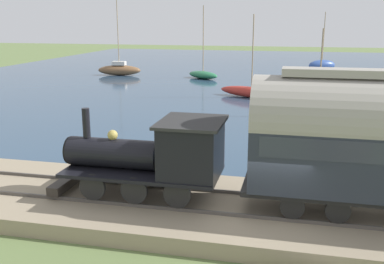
{
  "coord_description": "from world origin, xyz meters",
  "views": [
    {
      "loc": [
        -13.55,
        -0.59,
        6.68
      ],
      "look_at": [
        3.49,
        3.32,
        2.25
      ],
      "focal_mm": 42.0,
      "sensor_mm": 36.0,
      "label": 1
    }
  ],
  "objects": [
    {
      "name": "rail_embankment",
      "position": [
        0.59,
        0.0,
        0.27
      ],
      "size": [
        5.61,
        56.0,
        0.66
      ],
      "color": "gray",
      "rests_on": "ground"
    },
    {
      "name": "harbor_water",
      "position": [
        43.7,
        0.0,
        0.0
      ],
      "size": [
        80.0,
        80.0,
        0.01
      ],
      "color": "#2D4760",
      "rests_on": "ground"
    },
    {
      "name": "sailboat_blue",
      "position": [
        47.7,
        -3.98,
        0.76
      ],
      "size": [
        3.02,
        3.99,
        7.48
      ],
      "rotation": [
        0.0,
        0.0,
        0.47
      ],
      "color": "#335199",
      "rests_on": "harbor_water"
    },
    {
      "name": "sailboat_green",
      "position": [
        36.71,
        9.63,
        0.47
      ],
      "size": [
        3.82,
        4.5,
        8.07
      ],
      "rotation": [
        0.0,
        0.0,
        -0.6
      ],
      "color": "#236B42",
      "rests_on": "harbor_water"
    },
    {
      "name": "rowboat_off_pier",
      "position": [
        7.44,
        6.34,
        0.22
      ],
      "size": [
        1.76,
        3.05,
        0.43
      ],
      "rotation": [
        0.0,
        0.0,
        0.25
      ],
      "color": "silver",
      "rests_on": "harbor_water"
    },
    {
      "name": "rowboat_mid_harbor",
      "position": [
        10.08,
        -3.4,
        0.24
      ],
      "size": [
        1.28,
        1.98,
        0.46
      ],
      "rotation": [
        0.0,
        0.0,
        0.31
      ],
      "color": "silver",
      "rests_on": "harbor_water"
    },
    {
      "name": "steam_locomotive",
      "position": [
        0.59,
        3.78,
        2.19
      ],
      "size": [
        2.49,
        6.0,
        2.98
      ],
      "color": "black",
      "rests_on": "rail_embankment"
    },
    {
      "name": "ground_plane",
      "position": [
        0.0,
        0.0,
        0.0
      ],
      "size": [
        200.0,
        200.0,
        0.0
      ],
      "primitive_type": "plane",
      "color": "#607542"
    },
    {
      "name": "sailboat_yellow",
      "position": [
        18.31,
        -2.29,
        0.49
      ],
      "size": [
        3.07,
        5.25,
        6.05
      ],
      "rotation": [
        0.0,
        0.0,
        -0.4
      ],
      "color": "gold",
      "rests_on": "harbor_water"
    },
    {
      "name": "sailboat_red",
      "position": [
        25.12,
        2.99,
        0.51
      ],
      "size": [
        3.79,
        6.21,
        7.02
      ],
      "rotation": [
        0.0,
        0.0,
        -0.45
      ],
      "color": "#B72D23",
      "rests_on": "harbor_water"
    },
    {
      "name": "sailboat_brown",
      "position": [
        37.41,
        20.09,
        0.7
      ],
      "size": [
        2.23,
        5.38,
        9.26
      ],
      "rotation": [
        0.0,
        0.0,
        0.11
      ],
      "color": "brown",
      "rests_on": "harbor_water"
    }
  ]
}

